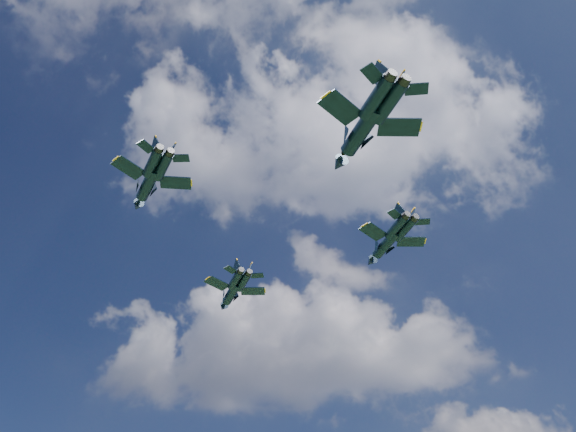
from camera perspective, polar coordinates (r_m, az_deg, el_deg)
The scene contains 4 objects.
jet_lead at distance 107.99m, azimuth -5.08°, elevation -6.89°, with size 10.02×13.29×3.26m.
jet_left at distance 91.36m, azimuth -12.40°, elevation 2.68°, with size 11.56×13.92×3.51m.
jet_right at distance 101.73m, azimuth 8.62°, elevation -2.55°, with size 10.81×14.28×3.51m.
jet_slot at distance 82.01m, azimuth 6.35°, elevation 7.32°, with size 13.42×17.57×4.33m.
Camera 1 is at (8.22, -66.50, 6.32)m, focal length 40.00 mm.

